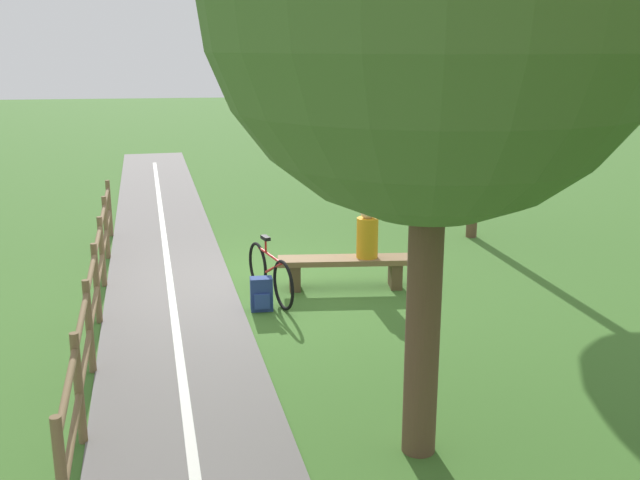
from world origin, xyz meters
TOP-DOWN VIEW (x-y plane):
  - ground_plane at (0.00, 0.00)m, footprint 80.00×80.00m
  - paved_path at (0.82, 4.00)m, footprint 4.98×36.02m
  - path_centre_line at (0.82, 4.00)m, footprint 2.91×31.89m
  - bench at (-1.36, 0.33)m, footprint 1.99×0.57m
  - person_seated at (-1.68, 0.36)m, footprint 0.34×0.34m
  - bicycle at (-0.24, 0.62)m, footprint 0.52×1.62m
  - backpack at (-0.09, 1.09)m, footprint 0.30×0.23m
  - fence_roadside at (2.01, 1.24)m, footprint 0.90×9.07m

SIDE VIEW (x-z plane):
  - ground_plane at x=0.00m, z-range 0.00..0.00m
  - paved_path at x=0.82m, z-range 0.00..0.02m
  - path_centre_line at x=0.82m, z-range 0.02..0.02m
  - backpack at x=-0.09m, z-range 0.00..0.45m
  - bench at x=-1.36m, z-range 0.10..0.56m
  - bicycle at x=-0.24m, z-range -0.07..0.80m
  - fence_roadside at x=2.01m, z-range 0.09..1.14m
  - person_seated at x=-1.68m, z-range 0.42..1.23m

